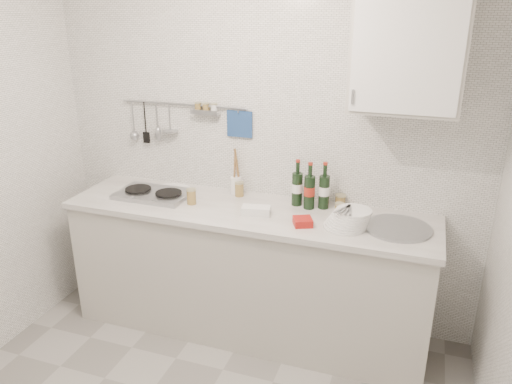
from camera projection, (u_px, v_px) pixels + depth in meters
The scene contains 14 objects.
back_wall at pixel (263, 148), 3.41m from camera, with size 3.00×0.02×2.50m, color silver.
counter at pixel (249, 274), 3.43m from camera, with size 2.44×0.64×0.96m.
wall_rail at pixel (181, 118), 3.50m from camera, with size 0.98×0.09×0.34m.
wall_cabinet at pixel (409, 48), 2.72m from camera, with size 0.60×0.38×0.70m.
plate_stack_hob at pixel (169, 193), 3.50m from camera, with size 0.33×0.33×0.03m.
plate_stack_sink at pixel (349, 219), 2.98m from camera, with size 0.28×0.27×0.12m.
wine_bottles at pixel (310, 185), 3.24m from camera, with size 0.25×0.11×0.31m.
butter_dish at pixel (256, 211), 3.16m from camera, with size 0.18×0.09×0.05m, color white.
strawberry_punnet at pixel (303, 222), 3.01m from camera, with size 0.11×0.11×0.05m, color red.
utensil_crock at pixel (236, 183), 3.49m from camera, with size 0.08×0.08×0.33m.
jar_a at pixel (239, 189), 3.46m from camera, with size 0.06×0.06×0.10m.
jar_b at pixel (340, 200), 3.29m from camera, with size 0.07×0.07×0.08m.
jar_c at pixel (339, 209), 3.14m from camera, with size 0.06×0.06×0.08m.
jar_d at pixel (191, 196), 3.32m from camera, with size 0.06×0.06×0.11m.
Camera 1 is at (1.04, -1.72, 2.18)m, focal length 35.00 mm.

